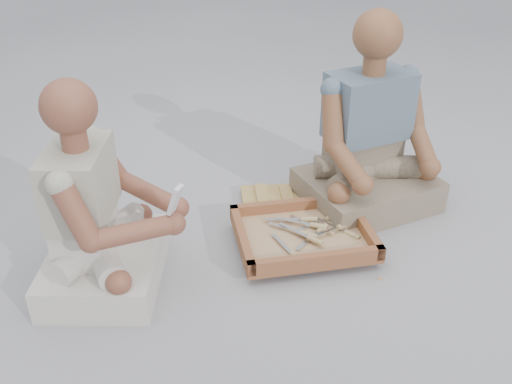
# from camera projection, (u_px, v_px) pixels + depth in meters

# --- Properties ---
(ground) EXTENTS (60.00, 60.00, 0.00)m
(ground) POSITION_uv_depth(u_px,v_px,m) (273.00, 285.00, 2.17)
(ground) COLOR #A2A1A6
(ground) RESTS_ON ground
(carved_panel) EXTENTS (0.60, 0.46, 0.04)m
(carved_panel) POSITION_uv_depth(u_px,v_px,m) (302.00, 206.00, 2.63)
(carved_panel) COLOR #A67D40
(carved_panel) RESTS_ON ground
(tool_tray) EXTENTS (0.64, 0.57, 0.07)m
(tool_tray) POSITION_uv_depth(u_px,v_px,m) (303.00, 235.00, 2.35)
(tool_tray) COLOR brown
(tool_tray) RESTS_ON carved_panel
(chisel_0) EXTENTS (0.18, 0.15, 0.02)m
(chisel_0) POSITION_uv_depth(u_px,v_px,m) (328.00, 219.00, 2.45)
(chisel_0) COLOR silver
(chisel_0) RESTS_ON tool_tray
(chisel_1) EXTENTS (0.22, 0.04, 0.02)m
(chisel_1) POSITION_uv_depth(u_px,v_px,m) (304.00, 219.00, 2.43)
(chisel_1) COLOR silver
(chisel_1) RESTS_ON tool_tray
(chisel_2) EXTENTS (0.21, 0.10, 0.02)m
(chisel_2) POSITION_uv_depth(u_px,v_px,m) (304.00, 233.00, 2.34)
(chisel_2) COLOR silver
(chisel_2) RESTS_ON tool_tray
(chisel_3) EXTENTS (0.19, 0.15, 0.02)m
(chisel_3) POSITION_uv_depth(u_px,v_px,m) (348.00, 233.00, 2.36)
(chisel_3) COLOR silver
(chisel_3) RESTS_ON tool_tray
(chisel_4) EXTENTS (0.14, 0.19, 0.02)m
(chisel_4) POSITION_uv_depth(u_px,v_px,m) (293.00, 255.00, 2.22)
(chisel_4) COLOR silver
(chisel_4) RESTS_ON tool_tray
(chisel_5) EXTENTS (0.19, 0.15, 0.02)m
(chisel_5) POSITION_uv_depth(u_px,v_px,m) (311.00, 238.00, 2.30)
(chisel_5) COLOR silver
(chisel_5) RESTS_ON tool_tray
(chisel_6) EXTENTS (0.22, 0.07, 0.02)m
(chisel_6) POSITION_uv_depth(u_px,v_px,m) (314.00, 225.00, 2.39)
(chisel_6) COLOR silver
(chisel_6) RESTS_ON tool_tray
(chisel_7) EXTENTS (0.19, 0.14, 0.02)m
(chisel_7) POSITION_uv_depth(u_px,v_px,m) (322.00, 229.00, 2.38)
(chisel_7) COLOR silver
(chisel_7) RESTS_ON tool_tray
(chisel_8) EXTENTS (0.19, 0.15, 0.02)m
(chisel_8) POSITION_uv_depth(u_px,v_px,m) (340.00, 227.00, 2.37)
(chisel_8) COLOR silver
(chisel_8) RESTS_ON tool_tray
(chisel_9) EXTENTS (0.13, 0.20, 0.02)m
(chisel_9) POSITION_uv_depth(u_px,v_px,m) (319.00, 231.00, 2.37)
(chisel_9) COLOR silver
(chisel_9) RESTS_ON tool_tray
(wood_chip_0) EXTENTS (0.02, 0.02, 0.00)m
(wood_chip_0) POSITION_uv_depth(u_px,v_px,m) (255.00, 225.00, 2.53)
(wood_chip_0) COLOR tan
(wood_chip_0) RESTS_ON ground
(wood_chip_1) EXTENTS (0.02, 0.02, 0.00)m
(wood_chip_1) POSITION_uv_depth(u_px,v_px,m) (319.00, 232.00, 2.48)
(wood_chip_1) COLOR tan
(wood_chip_1) RESTS_ON ground
(wood_chip_2) EXTENTS (0.02, 0.02, 0.00)m
(wood_chip_2) POSITION_uv_depth(u_px,v_px,m) (263.00, 218.00, 2.57)
(wood_chip_2) COLOR tan
(wood_chip_2) RESTS_ON ground
(wood_chip_3) EXTENTS (0.02, 0.02, 0.00)m
(wood_chip_3) POSITION_uv_depth(u_px,v_px,m) (380.00, 279.00, 2.20)
(wood_chip_3) COLOR tan
(wood_chip_3) RESTS_ON ground
(wood_chip_4) EXTENTS (0.02, 0.02, 0.00)m
(wood_chip_4) POSITION_uv_depth(u_px,v_px,m) (262.00, 228.00, 2.50)
(wood_chip_4) COLOR tan
(wood_chip_4) RESTS_ON ground
(wood_chip_5) EXTENTS (0.02, 0.02, 0.00)m
(wood_chip_5) POSITION_uv_depth(u_px,v_px,m) (274.00, 198.00, 2.73)
(wood_chip_5) COLOR tan
(wood_chip_5) RESTS_ON ground
(wood_chip_6) EXTENTS (0.02, 0.02, 0.00)m
(wood_chip_6) POSITION_uv_depth(u_px,v_px,m) (273.00, 227.00, 2.51)
(wood_chip_6) COLOR tan
(wood_chip_6) RESTS_ON ground
(wood_chip_7) EXTENTS (0.02, 0.02, 0.00)m
(wood_chip_7) POSITION_uv_depth(u_px,v_px,m) (283.00, 246.00, 2.39)
(wood_chip_7) COLOR tan
(wood_chip_7) RESTS_ON ground
(wood_chip_8) EXTENTS (0.02, 0.02, 0.00)m
(wood_chip_8) POSITION_uv_depth(u_px,v_px,m) (239.00, 235.00, 2.46)
(wood_chip_8) COLOR tan
(wood_chip_8) RESTS_ON ground
(craftsman) EXTENTS (0.56, 0.55, 0.80)m
(craftsman) POSITION_uv_depth(u_px,v_px,m) (97.00, 220.00, 2.06)
(craftsman) COLOR beige
(craftsman) RESTS_ON ground
(companion) EXTENTS (0.72, 0.68, 0.89)m
(companion) POSITION_uv_depth(u_px,v_px,m) (369.00, 145.00, 2.55)
(companion) COLOR gray
(companion) RESTS_ON ground
(mobile_phone) EXTENTS (0.06, 0.06, 0.11)m
(mobile_phone) POSITION_uv_depth(u_px,v_px,m) (175.00, 200.00, 1.96)
(mobile_phone) COLOR silver
(mobile_phone) RESTS_ON craftsman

